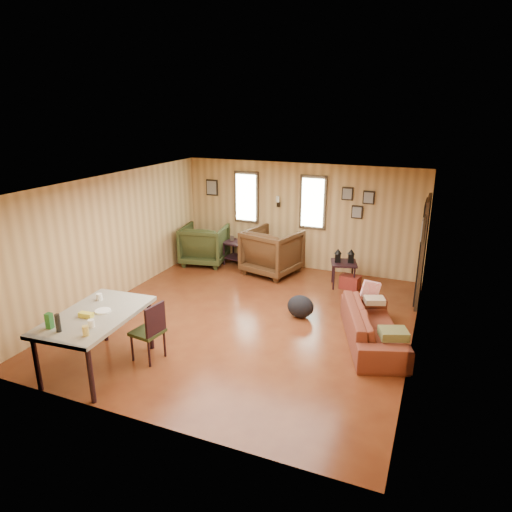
{
  "coord_description": "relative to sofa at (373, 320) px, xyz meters",
  "views": [
    {
      "loc": [
        2.93,
        -6.68,
        3.57
      ],
      "look_at": [
        0.0,
        0.4,
        1.05
      ],
      "focal_mm": 32.0,
      "sensor_mm": 36.0,
      "label": 1
    }
  ],
  "objects": [
    {
      "name": "side_table",
      "position": [
        -0.94,
        2.18,
        0.17
      ],
      "size": [
        0.63,
        0.63,
        0.81
      ],
      "rotation": [
        0.0,
        0.0,
        0.29
      ],
      "color": "black",
      "rests_on": "ground"
    },
    {
      "name": "cooler",
      "position": [
        -0.78,
        2.12,
        -0.25
      ],
      "size": [
        0.43,
        0.33,
        0.28
      ],
      "rotation": [
        0.0,
        0.0,
        -0.16
      ],
      "color": "maroon",
      "rests_on": "ground"
    },
    {
      "name": "end_table",
      "position": [
        -3.57,
        2.61,
        -0.01
      ],
      "size": [
        0.6,
        0.56,
        0.68
      ],
      "rotation": [
        0.0,
        0.0,
        -0.15
      ],
      "color": "black",
      "rests_on": "ground"
    },
    {
      "name": "sofa",
      "position": [
        0.0,
        0.0,
        0.0
      ],
      "size": [
        1.19,
        2.06,
        0.77
      ],
      "primitive_type": "imported",
      "rotation": [
        0.0,
        0.0,
        1.9
      ],
      "color": "maroon",
      "rests_on": "ground"
    },
    {
      "name": "dining_chair",
      "position": [
        -2.91,
        -1.78,
        0.12
      ],
      "size": [
        0.46,
        0.46,
        0.9
      ],
      "rotation": [
        0.0,
        0.0,
        -0.13
      ],
      "color": "#2C3417",
      "rests_on": "ground"
    },
    {
      "name": "recliner_brown",
      "position": [
        -2.58,
        2.36,
        0.17
      ],
      "size": [
        1.29,
        1.24,
        1.11
      ],
      "primitive_type": "imported",
      "rotation": [
        0.0,
        0.0,
        2.89
      ],
      "color": "#442A14",
      "rests_on": "ground"
    },
    {
      "name": "recliner_green",
      "position": [
        -4.3,
        2.39,
        0.12
      ],
      "size": [
        1.15,
        1.09,
        1.02
      ],
      "primitive_type": "imported",
      "rotation": [
        0.0,
        0.0,
        -2.96
      ],
      "color": "#2C3417",
      "rests_on": "ground"
    },
    {
      "name": "backpack",
      "position": [
        -1.32,
        0.43,
        -0.18
      ],
      "size": [
        0.56,
        0.49,
        0.41
      ],
      "rotation": [
        0.0,
        0.0,
        -0.33
      ],
      "color": "black",
      "rests_on": "ground"
    },
    {
      "name": "dining_table",
      "position": [
        -3.48,
        -2.26,
        0.38
      ],
      "size": [
        1.11,
        1.71,
        1.08
      ],
      "rotation": [
        0.0,
        0.0,
        0.07
      ],
      "color": "gray",
      "rests_on": "ground"
    },
    {
      "name": "sofa_pillows",
      "position": [
        0.11,
        0.08,
        0.11
      ],
      "size": [
        0.96,
        1.66,
        0.34
      ],
      "rotation": [
        0.0,
        0.0,
        0.37
      ],
      "color": "brown",
      "rests_on": "sofa"
    },
    {
      "name": "room",
      "position": [
        -1.99,
        0.28,
        0.82
      ],
      "size": [
        5.54,
        6.04,
        2.44
      ],
      "color": "brown",
      "rests_on": "ground"
    }
  ]
}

